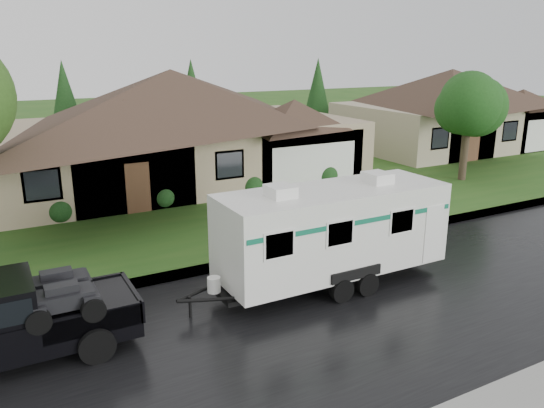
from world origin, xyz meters
The scene contains 9 objects.
ground centered at (0.00, 0.00, 0.00)m, with size 140.00×140.00×0.00m, color #26531A.
road centered at (0.00, -2.00, 0.01)m, with size 140.00×8.00×0.01m, color black.
curb centered at (0.00, 2.25, 0.07)m, with size 140.00×0.50×0.15m, color gray.
lawn centered at (0.00, 15.00, 0.07)m, with size 140.00×26.00×0.15m, color #26531A.
house_main centered at (2.29, 13.84, 3.59)m, with size 19.44×10.80×6.90m.
house_neighbor centered at (22.27, 14.34, 3.32)m, with size 15.12×9.72×6.45m.
tree_right_green centered at (15.15, 6.81, 3.93)m, with size 3.30×3.30×5.46m.
shrub_row centered at (2.00, 9.30, 0.65)m, with size 13.60×1.00×1.00m.
travel_trailer centered at (1.95, -0.35, 1.69)m, with size 7.11×2.50×3.19m.
Camera 1 is at (-6.45, -12.18, 6.61)m, focal length 35.00 mm.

